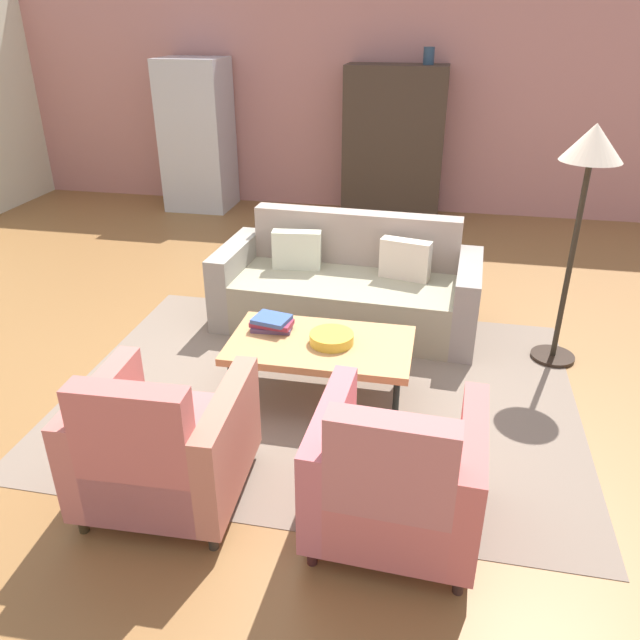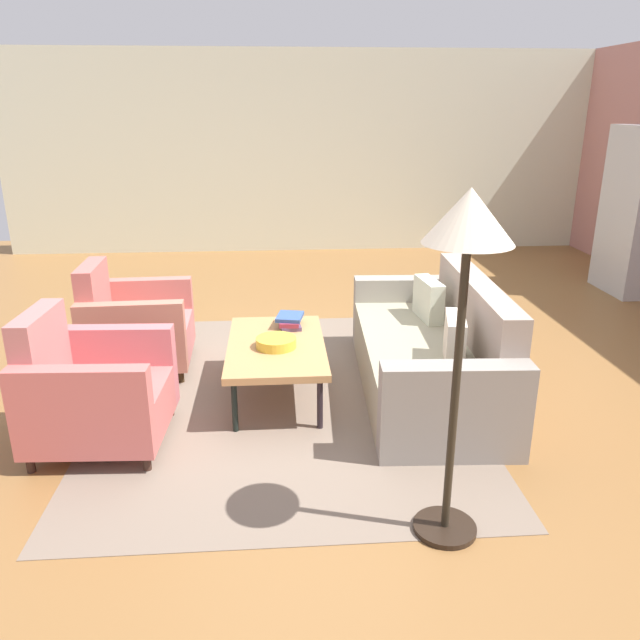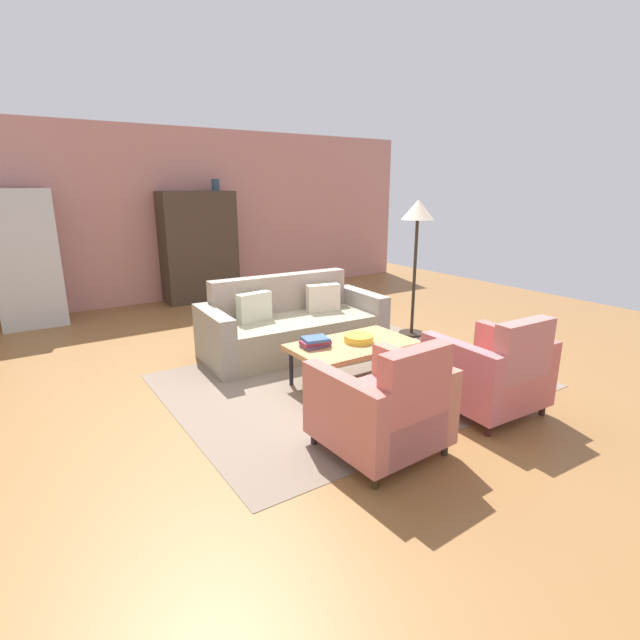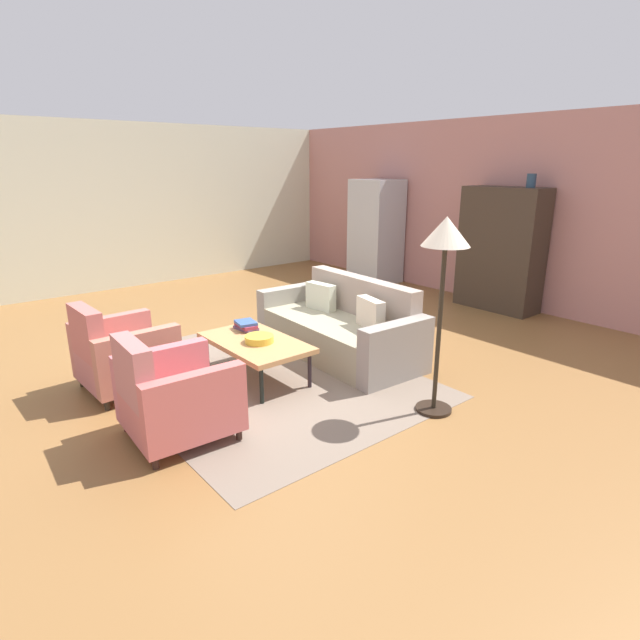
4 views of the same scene
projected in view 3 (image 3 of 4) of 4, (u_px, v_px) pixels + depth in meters
name	position (u px, v px, depth m)	size (l,w,h in m)	color
ground_plane	(309.00, 375.00, 4.97)	(11.31, 11.31, 0.00)	brown
wall_back	(172.00, 216.00, 7.96)	(9.42, 0.12, 2.80)	tan
area_rug	(349.00, 380.00, 4.81)	(3.40, 2.60, 0.01)	#7A695A
couch	(291.00, 326.00, 5.64)	(2.14, 1.00, 0.86)	gray
coffee_table	(352.00, 347.00, 4.67)	(1.20, 0.70, 0.41)	black
armchair_left	(386.00, 410.00, 3.42)	(0.83, 0.83, 0.88)	black
armchair_right	(492.00, 375.00, 4.06)	(0.84, 0.84, 0.88)	#391C0F
fruit_bowl	(359.00, 338.00, 4.69)	(0.29, 0.29, 0.07)	gold
book_stack	(315.00, 342.00, 4.54)	(0.29, 0.23, 0.09)	#584366
cabinet	(199.00, 247.00, 7.97)	(1.20, 0.51, 1.80)	#392C21
vase_tall	(215.00, 185.00, 7.89)	(0.13, 0.13, 0.19)	#283E54
refrigerator	(25.00, 258.00, 6.55)	(0.80, 0.73, 1.85)	#B7BABF
floor_lamp	(417.00, 223.00, 5.92)	(0.40, 0.40, 1.72)	black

